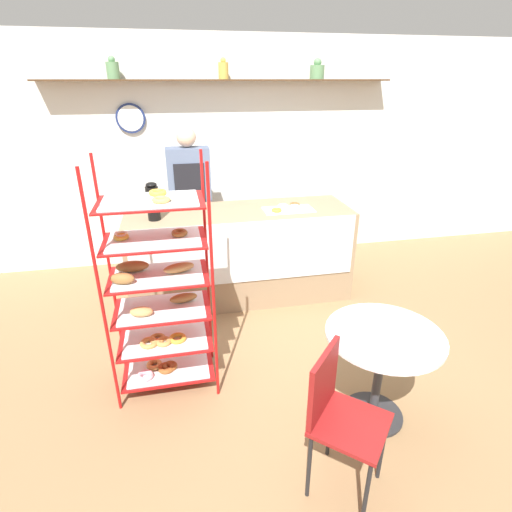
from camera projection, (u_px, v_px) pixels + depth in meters
name	position (u px, v px, depth m)	size (l,w,h in m)	color
ground_plane	(267.00, 368.00, 3.34)	(14.00, 14.00, 0.00)	olive
back_wall	(223.00, 153.00, 4.96)	(10.00, 0.30, 2.70)	white
display_counter	(240.00, 254.00, 4.28)	(2.31, 0.76, 0.98)	#937A5B
pastry_rack	(159.00, 293.00, 2.87)	(0.74, 0.47, 1.77)	#B71414
person_worker	(190.00, 200.00, 4.51)	(0.46, 0.23, 1.76)	#282833
cafe_table	(382.00, 355.00, 2.66)	(0.77, 0.77, 0.70)	#262628
cafe_chair	(337.00, 409.00, 2.19)	(0.54, 0.54, 0.90)	black
coffee_carafe	(153.00, 202.00, 3.75)	(0.12, 0.12, 0.36)	black
donut_tray_counter	(288.00, 208.00, 4.10)	(0.51, 0.27, 0.05)	white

